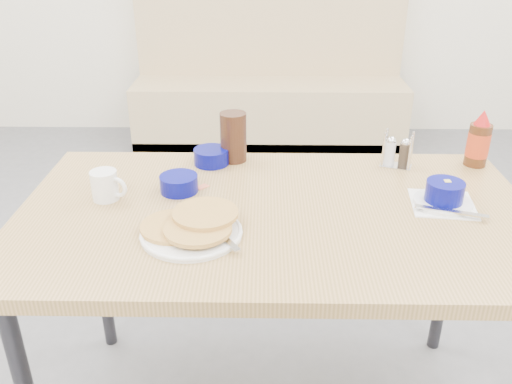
{
  "coord_description": "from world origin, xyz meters",
  "views": [
    {
      "loc": [
        -0.03,
        -1.04,
        1.46
      ],
      "look_at": [
        -0.05,
        0.24,
        0.82
      ],
      "focal_mm": 38.0,
      "sensor_mm": 36.0,
      "label": 1
    }
  ],
  "objects_px": {
    "grits_setting": "(444,195)",
    "syrup_bottle": "(479,142)",
    "creamer_bowl": "(211,157)",
    "pancake_plate": "(192,228)",
    "booth_bench": "(269,93)",
    "butter_bowl": "(179,184)",
    "dining_table": "(276,230)",
    "coffee_mug": "(106,185)",
    "amber_tumbler": "(233,137)",
    "condiment_caddy": "(397,155)"
  },
  "relations": [
    {
      "from": "grits_setting",
      "to": "syrup_bottle",
      "type": "relative_size",
      "value": 1.08
    },
    {
      "from": "creamer_bowl",
      "to": "pancake_plate",
      "type": "bearing_deg",
      "value": -91.13
    },
    {
      "from": "booth_bench",
      "to": "butter_bowl",
      "type": "height_order",
      "value": "booth_bench"
    },
    {
      "from": "booth_bench",
      "to": "dining_table",
      "type": "height_order",
      "value": "booth_bench"
    },
    {
      "from": "booth_bench",
      "to": "syrup_bottle",
      "type": "bearing_deg",
      "value": -73.92
    },
    {
      "from": "grits_setting",
      "to": "butter_bowl",
      "type": "height_order",
      "value": "grits_setting"
    },
    {
      "from": "coffee_mug",
      "to": "creamer_bowl",
      "type": "height_order",
      "value": "coffee_mug"
    },
    {
      "from": "dining_table",
      "to": "syrup_bottle",
      "type": "relative_size",
      "value": 7.7
    },
    {
      "from": "grits_setting",
      "to": "amber_tumbler",
      "type": "bearing_deg",
      "value": 152.79
    },
    {
      "from": "coffee_mug",
      "to": "booth_bench",
      "type": "bearing_deg",
      "value": 79.2
    },
    {
      "from": "booth_bench",
      "to": "dining_table",
      "type": "xyz_separation_m",
      "value": [
        0.0,
        -2.53,
        0.35
      ]
    },
    {
      "from": "butter_bowl",
      "to": "amber_tumbler",
      "type": "bearing_deg",
      "value": 58.01
    },
    {
      "from": "pancake_plate",
      "to": "booth_bench",
      "type": "bearing_deg",
      "value": 85.47
    },
    {
      "from": "booth_bench",
      "to": "grits_setting",
      "type": "height_order",
      "value": "booth_bench"
    },
    {
      "from": "coffee_mug",
      "to": "creamer_bowl",
      "type": "bearing_deg",
      "value": 42.87
    },
    {
      "from": "amber_tumbler",
      "to": "condiment_caddy",
      "type": "bearing_deg",
      "value": -4.69
    },
    {
      "from": "grits_setting",
      "to": "butter_bowl",
      "type": "bearing_deg",
      "value": 174.41
    },
    {
      "from": "pancake_plate",
      "to": "grits_setting",
      "type": "xyz_separation_m",
      "value": [
        0.67,
        0.17,
        0.01
      ]
    },
    {
      "from": "dining_table",
      "to": "pancake_plate",
      "type": "bearing_deg",
      "value": -148.36
    },
    {
      "from": "dining_table",
      "to": "grits_setting",
      "type": "xyz_separation_m",
      "value": [
        0.46,
        0.04,
        0.09
      ]
    },
    {
      "from": "creamer_bowl",
      "to": "amber_tumbler",
      "type": "height_order",
      "value": "amber_tumbler"
    },
    {
      "from": "grits_setting",
      "to": "creamer_bowl",
      "type": "bearing_deg",
      "value": 157.69
    },
    {
      "from": "butter_bowl",
      "to": "syrup_bottle",
      "type": "bearing_deg",
      "value": 12.62
    },
    {
      "from": "creamer_bowl",
      "to": "amber_tumbler",
      "type": "bearing_deg",
      "value": 25.21
    },
    {
      "from": "pancake_plate",
      "to": "syrup_bottle",
      "type": "height_order",
      "value": "syrup_bottle"
    },
    {
      "from": "amber_tumbler",
      "to": "coffee_mug",
      "type": "bearing_deg",
      "value": -140.15
    },
    {
      "from": "coffee_mug",
      "to": "pancake_plate",
      "type": "bearing_deg",
      "value": -35.44
    },
    {
      "from": "amber_tumbler",
      "to": "syrup_bottle",
      "type": "bearing_deg",
      "value": -1.96
    },
    {
      "from": "pancake_plate",
      "to": "butter_bowl",
      "type": "bearing_deg",
      "value": 105.61
    },
    {
      "from": "booth_bench",
      "to": "creamer_bowl",
      "type": "relative_size",
      "value": 17.03
    },
    {
      "from": "coffee_mug",
      "to": "condiment_caddy",
      "type": "distance_m",
      "value": 0.89
    },
    {
      "from": "grits_setting",
      "to": "butter_bowl",
      "type": "relative_size",
      "value": 1.8
    },
    {
      "from": "dining_table",
      "to": "creamer_bowl",
      "type": "bearing_deg",
      "value": 123.37
    },
    {
      "from": "butter_bowl",
      "to": "condiment_caddy",
      "type": "distance_m",
      "value": 0.69
    },
    {
      "from": "pancake_plate",
      "to": "condiment_caddy",
      "type": "bearing_deg",
      "value": 35.63
    },
    {
      "from": "booth_bench",
      "to": "dining_table",
      "type": "bearing_deg",
      "value": -90.0
    },
    {
      "from": "grits_setting",
      "to": "condiment_caddy",
      "type": "distance_m",
      "value": 0.27
    },
    {
      "from": "dining_table",
      "to": "pancake_plate",
      "type": "distance_m",
      "value": 0.26
    },
    {
      "from": "dining_table",
      "to": "condiment_caddy",
      "type": "height_order",
      "value": "condiment_caddy"
    },
    {
      "from": "grits_setting",
      "to": "syrup_bottle",
      "type": "bearing_deg",
      "value": 56.81
    },
    {
      "from": "grits_setting",
      "to": "condiment_caddy",
      "type": "relative_size",
      "value": 1.72
    },
    {
      "from": "grits_setting",
      "to": "syrup_bottle",
      "type": "distance_m",
      "value": 0.34
    },
    {
      "from": "creamer_bowl",
      "to": "dining_table",
      "type": "bearing_deg",
      "value": -56.63
    },
    {
      "from": "pancake_plate",
      "to": "creamer_bowl",
      "type": "bearing_deg",
      "value": 88.87
    },
    {
      "from": "pancake_plate",
      "to": "butter_bowl",
      "type": "height_order",
      "value": "butter_bowl"
    },
    {
      "from": "pancake_plate",
      "to": "grits_setting",
      "type": "distance_m",
      "value": 0.69
    },
    {
      "from": "condiment_caddy",
      "to": "syrup_bottle",
      "type": "xyz_separation_m",
      "value": [
        0.25,
        0.02,
        0.04
      ]
    },
    {
      "from": "coffee_mug",
      "to": "syrup_bottle",
      "type": "bearing_deg",
      "value": 13.02
    },
    {
      "from": "butter_bowl",
      "to": "creamer_bowl",
      "type": "bearing_deg",
      "value": 69.31
    },
    {
      "from": "amber_tumbler",
      "to": "dining_table",
      "type": "bearing_deg",
      "value": -68.68
    }
  ]
}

